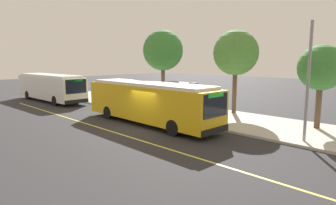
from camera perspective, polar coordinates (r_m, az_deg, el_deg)
name	(u,v)px	position (r m, az deg, el deg)	size (l,w,h in m)	color
ground_plane	(147,128)	(19.27, -4.22, -5.11)	(120.00, 120.00, 0.00)	#2B2B2D
sidewalk_curb	(203,115)	(23.52, 6.94, -2.48)	(44.00, 6.40, 0.15)	#B7B2A8
lane_stripe_center	(120,134)	(17.96, -9.58, -6.20)	(36.00, 0.14, 0.01)	#E0D64C
transit_bus_main	(149,101)	(20.30, -3.80, 0.24)	(11.69, 2.72, 2.95)	gold
transit_bus_second	(50,87)	(34.06, -22.38, 2.94)	(11.37, 2.94, 2.95)	white
bus_shelter	(179,91)	(24.55, 2.12, 2.38)	(2.90, 1.60, 2.48)	#333338
waiting_bench	(181,106)	(24.36, 2.57, -0.72)	(1.60, 0.48, 0.95)	brown
route_sign_post	(191,96)	(20.65, 4.58, 1.32)	(0.44, 0.08, 2.80)	#333338
pedestrian_commuter	(151,100)	(24.83, -3.35, 0.58)	(0.24, 0.40, 1.69)	#282D47
street_tree_near_shelter	(236,53)	(24.14, 13.34, 9.55)	(3.64, 3.64, 6.77)	brown
street_tree_upstreet	(163,51)	(28.25, -1.01, 10.28)	(3.90, 3.90, 7.24)	brown
street_tree_downstreet	(321,68)	(20.54, 28.20, 6.03)	(2.86, 2.86, 5.32)	brown
utility_pole	(308,82)	(16.89, 26.11, 3.65)	(0.16, 0.16, 6.40)	gray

